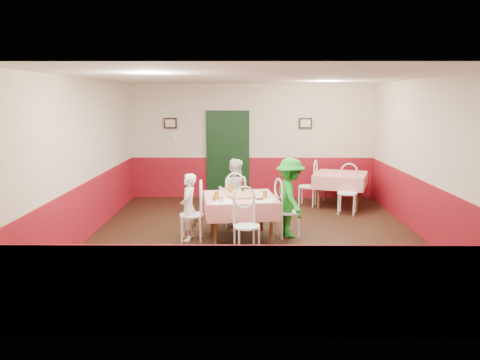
{
  "coord_description": "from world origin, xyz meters",
  "views": [
    {
      "loc": [
        -0.23,
        -8.01,
        2.46
      ],
      "look_at": [
        -0.28,
        0.01,
        1.05
      ],
      "focal_mm": 35.0,
      "sensor_mm": 36.0,
      "label": 1
    }
  ],
  "objects_px": {
    "second_table": "(340,190)",
    "chair_second_a": "(308,187)",
    "chair_second_b": "(347,193)",
    "glass_c": "(231,188)",
    "chair_far": "(235,203)",
    "diner_left": "(189,207)",
    "main_table": "(240,218)",
    "chair_near": "(247,226)",
    "diner_right": "(290,198)",
    "wallet": "(260,199)",
    "diner_far": "(234,192)",
    "glass_b": "(265,195)",
    "glass_a": "(217,196)",
    "beer_bottle": "(243,185)",
    "pizza": "(242,196)",
    "chair_right": "(287,212)",
    "chair_left": "(192,215)"
  },
  "relations": [
    {
      "from": "chair_near",
      "to": "chair_second_b",
      "type": "distance_m",
      "value": 3.42
    },
    {
      "from": "chair_far",
      "to": "glass_b",
      "type": "bearing_deg",
      "value": 113.98
    },
    {
      "from": "chair_second_a",
      "to": "chair_near",
      "type": "bearing_deg",
      "value": -3.5
    },
    {
      "from": "main_table",
      "to": "chair_near",
      "type": "relative_size",
      "value": 1.36
    },
    {
      "from": "chair_second_b",
      "to": "pizza",
      "type": "bearing_deg",
      "value": -121.75
    },
    {
      "from": "chair_right",
      "to": "diner_right",
      "type": "height_order",
      "value": "diner_right"
    },
    {
      "from": "chair_left",
      "to": "beer_bottle",
      "type": "bearing_deg",
      "value": 119.04
    },
    {
      "from": "chair_near",
      "to": "diner_right",
      "type": "relative_size",
      "value": 0.63
    },
    {
      "from": "glass_a",
      "to": "chair_near",
      "type": "bearing_deg",
      "value": -46.48
    },
    {
      "from": "glass_a",
      "to": "glass_c",
      "type": "distance_m",
      "value": 0.71
    },
    {
      "from": "diner_left",
      "to": "chair_left",
      "type": "bearing_deg",
      "value": 99.95
    },
    {
      "from": "second_table",
      "to": "glass_c",
      "type": "height_order",
      "value": "glass_c"
    },
    {
      "from": "chair_left",
      "to": "chair_near",
      "type": "height_order",
      "value": "same"
    },
    {
      "from": "beer_bottle",
      "to": "diner_left",
      "type": "relative_size",
      "value": 0.2
    },
    {
      "from": "chair_second_a",
      "to": "pizza",
      "type": "distance_m",
      "value": 3.0
    },
    {
      "from": "chair_far",
      "to": "diner_right",
      "type": "xyz_separation_m",
      "value": [
        1.0,
        -0.73,
        0.26
      ]
    },
    {
      "from": "chair_second_a",
      "to": "chair_second_b",
      "type": "height_order",
      "value": "same"
    },
    {
      "from": "chair_second_b",
      "to": "glass_c",
      "type": "distance_m",
      "value": 2.88
    },
    {
      "from": "glass_a",
      "to": "beer_bottle",
      "type": "bearing_deg",
      "value": 59.71
    },
    {
      "from": "glass_b",
      "to": "diner_far",
      "type": "bearing_deg",
      "value": 116.78
    },
    {
      "from": "chair_far",
      "to": "chair_second_b",
      "type": "distance_m",
      "value": 2.58
    },
    {
      "from": "chair_second_b",
      "to": "glass_a",
      "type": "distance_m",
      "value": 3.43
    },
    {
      "from": "glass_c",
      "to": "main_table",
      "type": "bearing_deg",
      "value": -64.12
    },
    {
      "from": "chair_far",
      "to": "diner_left",
      "type": "distance_m",
      "value": 1.25
    },
    {
      "from": "main_table",
      "to": "second_table",
      "type": "height_order",
      "value": "same"
    },
    {
      "from": "main_table",
      "to": "second_table",
      "type": "relative_size",
      "value": 1.09
    },
    {
      "from": "second_table",
      "to": "chair_near",
      "type": "height_order",
      "value": "chair_near"
    },
    {
      "from": "main_table",
      "to": "second_table",
      "type": "xyz_separation_m",
      "value": [
        2.29,
        2.54,
        0.0
      ]
    },
    {
      "from": "glass_c",
      "to": "wallet",
      "type": "xyz_separation_m",
      "value": [
        0.51,
        -0.63,
        -0.07
      ]
    },
    {
      "from": "chair_far",
      "to": "diner_left",
      "type": "height_order",
      "value": "diner_left"
    },
    {
      "from": "wallet",
      "to": "main_table",
      "type": "bearing_deg",
      "value": 133.65
    },
    {
      "from": "chair_second_a",
      "to": "chair_second_b",
      "type": "distance_m",
      "value": 1.06
    },
    {
      "from": "main_table",
      "to": "glass_c",
      "type": "relative_size",
      "value": 7.8
    },
    {
      "from": "second_table",
      "to": "chair_second_a",
      "type": "xyz_separation_m",
      "value": [
        -0.75,
        0.0,
        0.08
      ]
    },
    {
      "from": "glass_a",
      "to": "glass_c",
      "type": "bearing_deg",
      "value": 72.44
    },
    {
      "from": "main_table",
      "to": "pizza",
      "type": "xyz_separation_m",
      "value": [
        0.03,
        -0.03,
        0.4
      ]
    },
    {
      "from": "chair_far",
      "to": "glass_c",
      "type": "relative_size",
      "value": 5.75
    },
    {
      "from": "glass_b",
      "to": "diner_left",
      "type": "bearing_deg",
      "value": 176.99
    },
    {
      "from": "glass_a",
      "to": "main_table",
      "type": "bearing_deg",
      "value": 39.36
    },
    {
      "from": "chair_near",
      "to": "chair_right",
      "type": "bearing_deg",
      "value": 38.68
    },
    {
      "from": "glass_a",
      "to": "diner_right",
      "type": "bearing_deg",
      "value": 18.74
    },
    {
      "from": "main_table",
      "to": "chair_near",
      "type": "xyz_separation_m",
      "value": [
        0.11,
        -0.84,
        0.08
      ]
    },
    {
      "from": "second_table",
      "to": "glass_c",
      "type": "bearing_deg",
      "value": -138.44
    },
    {
      "from": "chair_far",
      "to": "chair_second_b",
      "type": "relative_size",
      "value": 1.0
    },
    {
      "from": "chair_far",
      "to": "glass_b",
      "type": "distance_m",
      "value": 1.22
    },
    {
      "from": "pizza",
      "to": "diner_far",
      "type": "bearing_deg",
      "value": 98.91
    },
    {
      "from": "chair_near",
      "to": "beer_bottle",
      "type": "bearing_deg",
      "value": 79.04
    },
    {
      "from": "chair_near",
      "to": "glass_c",
      "type": "distance_m",
      "value": 1.29
    },
    {
      "from": "diner_far",
      "to": "glass_b",
      "type": "bearing_deg",
      "value": 122.96
    },
    {
      "from": "chair_second_b",
      "to": "diner_left",
      "type": "bearing_deg",
      "value": -129.64
    }
  ]
}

